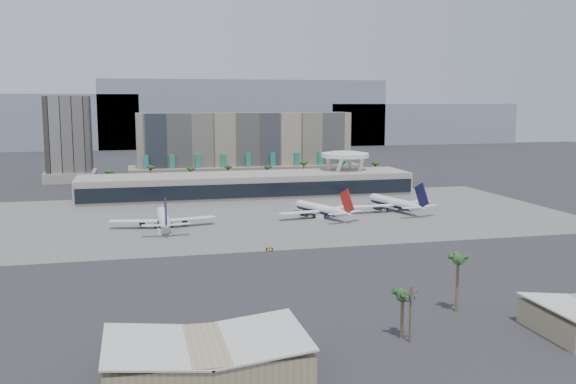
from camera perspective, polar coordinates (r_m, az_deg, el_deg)
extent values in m
plane|color=#232326|center=(227.27, 1.21, -4.51)|extent=(900.00, 900.00, 0.00)
cube|color=#5B5B59|center=(279.72, -1.67, -2.08)|extent=(260.00, 130.00, 0.06)
cube|color=gray|center=(695.65, -23.92, 5.70)|extent=(260.00, 60.00, 55.00)
cube|color=gray|center=(694.31, -3.94, 7.00)|extent=(300.00, 60.00, 70.00)
cube|color=gray|center=(754.51, 11.30, 6.01)|extent=(220.00, 60.00, 45.00)
cube|color=gray|center=(396.02, -3.87, 4.02)|extent=(130.00, 22.00, 42.00)
cube|color=gray|center=(395.56, -3.79, 1.68)|extent=(140.00, 30.00, 10.00)
cube|color=#247D69|center=(379.57, -12.50, 1.84)|extent=(3.00, 2.00, 18.00)
cube|color=#247D69|center=(380.13, -10.24, 1.91)|extent=(3.00, 2.00, 18.00)
cube|color=#247D69|center=(381.28, -7.99, 1.98)|extent=(3.00, 2.00, 18.00)
cube|color=#247D69|center=(383.02, -5.76, 2.05)|extent=(3.00, 2.00, 18.00)
cube|color=#247D69|center=(385.33, -3.55, 2.11)|extent=(3.00, 2.00, 18.00)
cube|color=#247D69|center=(388.21, -1.36, 2.17)|extent=(3.00, 2.00, 18.00)
cube|color=#247D69|center=(391.64, 0.78, 2.22)|extent=(3.00, 2.00, 18.00)
cube|color=#247D69|center=(395.61, 2.89, 2.28)|extent=(3.00, 2.00, 18.00)
cube|color=#247D69|center=(400.10, 4.95, 2.32)|extent=(3.00, 2.00, 18.00)
cube|color=black|center=(416.73, -18.90, 4.49)|extent=(26.00, 26.00, 52.00)
cube|color=#A29B8E|center=(418.70, -18.75, 1.35)|extent=(30.00, 30.00, 6.00)
cube|color=#A29B8E|center=(332.15, -3.64, 0.60)|extent=(170.00, 32.00, 12.00)
cube|color=black|center=(316.42, -3.13, 0.13)|extent=(168.00, 0.60, 7.00)
cube|color=black|center=(331.26, -3.65, 1.84)|extent=(170.00, 12.00, 2.50)
cylinder|color=white|center=(358.88, 5.71, 1.95)|extent=(6.98, 6.99, 21.89)
cylinder|color=white|center=(354.90, 3.77, 1.90)|extent=(6.98, 6.99, 21.89)
cylinder|color=white|center=(342.85, 4.40, 1.67)|extent=(6.98, 6.99, 21.89)
cylinder|color=white|center=(346.97, 6.40, 1.72)|extent=(6.98, 6.99, 21.89)
cylinder|color=white|center=(349.95, 5.09, 3.28)|extent=(26.00, 26.00, 2.20)
cylinder|color=white|center=(349.84, 5.09, 3.49)|extent=(16.00, 16.00, 1.20)
cylinder|color=brown|center=(362.22, -15.59, 0.95)|extent=(0.70, 0.70, 12.00)
sphere|color=#225020|center=(361.57, -15.63, 1.84)|extent=(2.80, 2.80, 2.80)
cylinder|color=brown|center=(362.08, -12.11, 1.07)|extent=(0.70, 0.70, 12.00)
sphere|color=#225020|center=(361.43, -12.14, 1.96)|extent=(2.80, 2.80, 2.80)
cylinder|color=brown|center=(363.28, -8.64, 1.18)|extent=(0.70, 0.70, 12.00)
sphere|color=#225020|center=(362.63, -8.66, 2.07)|extent=(2.80, 2.80, 2.80)
cylinder|color=brown|center=(365.65, -5.36, 1.28)|extent=(0.70, 0.70, 12.00)
sphere|color=#225020|center=(365.01, -5.37, 2.17)|extent=(2.80, 2.80, 2.80)
cylinder|color=brown|center=(369.61, -1.83, 1.39)|extent=(0.70, 0.70, 12.00)
sphere|color=#225020|center=(368.97, -1.83, 2.27)|extent=(2.80, 2.80, 2.80)
cylinder|color=brown|center=(374.67, 1.47, 1.49)|extent=(0.70, 0.70, 12.00)
sphere|color=#225020|center=(374.04, 1.47, 2.35)|extent=(2.80, 2.80, 2.80)
cylinder|color=brown|center=(380.94, 4.66, 1.57)|extent=(0.70, 0.70, 12.00)
sphere|color=#225020|center=(380.32, 4.67, 2.43)|extent=(2.80, 2.80, 2.80)
cylinder|color=brown|center=(388.73, 7.89, 1.66)|extent=(0.70, 0.70, 12.00)
sphere|color=#225020|center=(388.12, 7.90, 2.49)|extent=(2.80, 2.80, 2.80)
cube|color=#8C825D|center=(122.38, -7.28, -14.53)|extent=(36.00, 22.00, 6.00)
cube|color=silver|center=(120.57, -11.68, -13.25)|extent=(18.65, 22.60, 2.30)
cube|color=silver|center=(122.30, -3.01, -12.77)|extent=(18.65, 22.60, 2.30)
cube|color=silver|center=(152.79, 24.20, -9.36)|extent=(15.55, 20.60, 1.98)
cylinder|color=#4C3826|center=(137.62, 10.82, -10.65)|extent=(0.44, 0.44, 12.00)
cube|color=#4C3826|center=(136.21, 10.87, -8.82)|extent=(3.20, 0.22, 0.22)
cylinder|color=slate|center=(135.84, 10.57, -9.30)|extent=(0.56, 0.56, 0.90)
cylinder|color=slate|center=(136.20, 10.92, -9.26)|extent=(0.56, 0.56, 0.90)
cylinder|color=slate|center=(136.56, 11.27, -9.22)|extent=(0.56, 0.56, 0.90)
cylinder|color=black|center=(135.58, 10.33, -8.77)|extent=(0.12, 0.12, 0.30)
cylinder|color=black|center=(136.70, 11.41, -8.66)|extent=(0.12, 0.12, 0.30)
cylinder|color=white|center=(258.62, -11.03, -2.25)|extent=(4.32, 28.18, 4.13)
cylinder|color=#101035|center=(258.65, -11.03, -2.29)|extent=(4.23, 27.61, 4.05)
cone|color=white|center=(274.49, -11.21, -1.65)|extent=(4.16, 4.67, 4.13)
cone|color=white|center=(240.70, -10.80, -2.95)|extent=(4.19, 9.32, 4.13)
cube|color=white|center=(257.42, -13.54, -2.52)|extent=(19.03, 7.78, 0.36)
cube|color=white|center=(258.51, -8.50, -2.33)|extent=(19.03, 8.02, 0.36)
cylinder|color=black|center=(258.15, -12.85, -2.70)|extent=(2.30, 4.14, 2.27)
cylinder|color=black|center=(258.94, -9.19, -2.56)|extent=(2.30, 4.14, 2.27)
cube|color=#101035|center=(238.20, -10.82, -1.76)|extent=(0.58, 9.37, 10.86)
cube|color=white|center=(239.39, -11.90, -2.92)|extent=(8.48, 3.34, 0.26)
cube|color=white|center=(239.87, -9.68, -2.84)|extent=(8.50, 3.45, 0.26)
cylinder|color=black|center=(269.93, -11.14, -2.44)|extent=(0.52, 0.52, 1.65)
cylinder|color=black|center=(258.01, -11.73, -2.95)|extent=(0.72, 0.72, 1.65)
cylinder|color=black|center=(258.32, -10.27, -2.90)|extent=(0.72, 0.72, 1.65)
cylinder|color=white|center=(276.64, 2.70, -1.46)|extent=(13.61, 26.49, 3.95)
cylinder|color=#101035|center=(276.66, 2.70, -1.49)|extent=(13.33, 25.96, 3.87)
cone|color=white|center=(288.80, 0.81, -1.04)|extent=(5.31, 5.59, 3.95)
cone|color=white|center=(263.28, 5.03, -1.91)|extent=(6.95, 9.72, 3.95)
cube|color=white|center=(269.51, 1.00, -1.84)|extent=(18.18, 6.87, 0.35)
cube|color=white|center=(282.70, 4.56, -1.39)|extent=(16.98, 13.13, 0.35)
cylinder|color=black|center=(271.80, 1.44, -1.96)|extent=(3.48, 4.47, 2.17)
cylinder|color=black|center=(281.39, 4.03, -1.63)|extent=(3.48, 4.47, 2.17)
cube|color=#9E1812|center=(261.31, 5.25, -0.85)|extent=(3.77, 8.52, 10.40)
cube|color=white|center=(259.63, 4.42, -1.94)|extent=(8.19, 3.97, 0.25)
cube|color=white|center=(265.31, 5.90, -1.74)|extent=(7.94, 5.80, 0.25)
cylinder|color=black|center=(285.34, 1.40, -1.72)|extent=(0.49, 0.49, 1.58)
cylinder|color=black|center=(274.44, 2.30, -2.12)|extent=(0.69, 0.69, 1.58)
cylinder|color=black|center=(278.28, 3.33, -1.98)|extent=(0.69, 0.69, 1.58)
cylinder|color=white|center=(294.72, 9.26, -0.90)|extent=(11.14, 29.06, 4.24)
cylinder|color=#101035|center=(294.74, 9.26, -0.94)|extent=(10.92, 28.48, 4.15)
cone|color=white|center=(307.94, 7.41, -0.47)|extent=(5.27, 5.65, 4.24)
cone|color=white|center=(280.18, 11.55, -1.37)|extent=(6.43, 10.28, 4.24)
cube|color=white|center=(287.19, 7.52, -1.24)|extent=(19.21, 4.93, 0.37)
cube|color=white|center=(301.08, 11.15, -0.88)|extent=(18.99, 12.19, 0.37)
cylinder|color=black|center=(289.61, 7.97, -1.38)|extent=(3.29, 4.68, 2.33)
cylinder|color=black|center=(299.69, 10.61, -1.12)|extent=(3.29, 4.68, 2.33)
cube|color=#101035|center=(278.11, 11.79, -0.30)|extent=(2.86, 9.46, 11.15)
cube|color=white|center=(276.31, 10.92, -1.38)|extent=(8.67, 3.22, 0.26)
cube|color=white|center=(282.30, 12.44, -1.22)|extent=(8.73, 5.35, 0.26)
cylinder|color=black|center=(304.15, 7.97, -1.16)|extent=(0.53, 0.53, 1.69)
cylinder|color=black|center=(292.36, 8.84, -1.56)|extent=(0.74, 0.74, 1.69)
cylinder|color=black|center=(296.40, 9.89, -1.45)|extent=(0.74, 0.74, 1.69)
cube|color=white|center=(246.42, -11.02, -3.43)|extent=(4.35, 3.30, 1.91)
cube|color=silver|center=(271.82, 2.86, -2.21)|extent=(3.72, 2.91, 1.68)
cube|color=black|center=(214.76, -1.65, -5.12)|extent=(2.40, 0.91, 1.09)
cube|color=gold|center=(214.57, -1.64, -5.13)|extent=(1.70, 0.49, 0.65)
cylinder|color=black|center=(214.64, -1.88, -5.19)|extent=(0.13, 0.13, 0.65)
cylinder|color=black|center=(214.98, -1.43, -5.16)|extent=(0.13, 0.13, 0.65)
cylinder|color=brown|center=(140.52, 10.11, -10.77)|extent=(0.70, 0.70, 9.46)
sphere|color=#225020|center=(139.14, 10.15, -9.05)|extent=(2.80, 2.80, 2.80)
cylinder|color=brown|center=(158.95, 14.81, -7.98)|extent=(0.70, 0.70, 13.10)
sphere|color=#225020|center=(157.34, 14.90, -5.79)|extent=(2.80, 2.80, 2.80)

